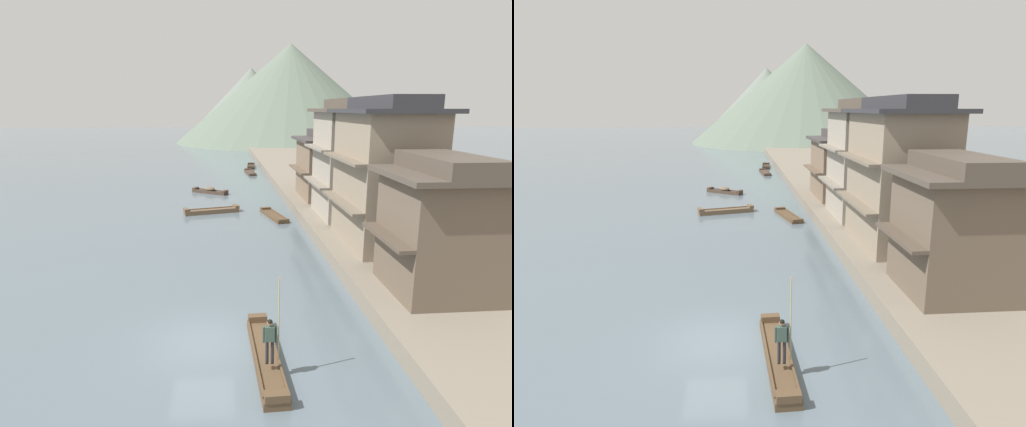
{
  "view_description": "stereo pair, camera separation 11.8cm",
  "coord_description": "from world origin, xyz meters",
  "views": [
    {
      "loc": [
        0.82,
        -15.49,
        8.89
      ],
      "look_at": [
        3.31,
        13.89,
        1.75
      ],
      "focal_mm": 30.64,
      "sensor_mm": 36.0,
      "label": 1
    },
    {
      "loc": [
        0.94,
        -15.5,
        8.89
      ],
      "look_at": [
        3.31,
        13.89,
        1.75
      ],
      "focal_mm": 30.64,
      "sensor_mm": 36.0,
      "label": 2
    }
  ],
  "objects": [
    {
      "name": "ground_plane",
      "position": [
        0.0,
        0.0,
        0.0
      ],
      "size": [
        400.0,
        400.0,
        0.0
      ],
      "primitive_type": "plane",
      "color": "slate"
    },
    {
      "name": "riverbank_right",
      "position": [
        16.1,
        30.0,
        0.41
      ],
      "size": [
        18.0,
        110.0,
        0.81
      ],
      "primitive_type": "cube",
      "color": "slate",
      "rests_on": "ground"
    },
    {
      "name": "boat_midriver_drifting",
      "position": [
        5.31,
        19.7,
        0.12
      ],
      "size": [
        2.0,
        4.8,
        0.37
      ],
      "color": "brown",
      "rests_on": "ground"
    },
    {
      "name": "house_waterfront_tall",
      "position": [
        10.59,
        16.62,
        5.12
      ],
      "size": [
        5.55,
        6.7,
        8.74
      ],
      "color": "gray",
      "rests_on": "riverbank_right"
    },
    {
      "name": "hill_far_centre",
      "position": [
        19.97,
        103.36,
        12.61
      ],
      "size": [
        60.69,
        60.69,
        25.22
      ],
      "primitive_type": "cone",
      "color": "#5B6B5B",
      "rests_on": "ground"
    },
    {
      "name": "hill_far_west",
      "position": [
        10.95,
        120.77,
        10.3
      ],
      "size": [
        40.42,
        40.42,
        20.6
      ],
      "primitive_type": "cone",
      "color": "slate",
      "rests_on": "ground"
    },
    {
      "name": "boat_moored_second",
      "position": [
        5.12,
        44.95,
        0.12
      ],
      "size": [
        1.43,
        5.32,
        0.37
      ],
      "color": "#423328",
      "rests_on": "ground"
    },
    {
      "name": "boat_moored_nearest",
      "position": [
        5.71,
        51.19,
        0.15
      ],
      "size": [
        1.51,
        4.88,
        0.47
      ],
      "color": "#33281E",
      "rests_on": "ground"
    },
    {
      "name": "house_waterfront_nearest",
      "position": [
        10.53,
        2.29,
        3.84
      ],
      "size": [
        5.43,
        5.41,
        6.14
      ],
      "color": "brown",
      "rests_on": "riverbank_right"
    },
    {
      "name": "boat_foreground_poled",
      "position": [
        2.35,
        -1.55,
        0.18
      ],
      "size": [
        1.01,
        5.46,
        0.56
      ],
      "color": "brown",
      "rests_on": "ground"
    },
    {
      "name": "house_waterfront_second",
      "position": [
        10.56,
        9.51,
        5.11
      ],
      "size": [
        5.5,
        7.7,
        8.74
      ],
      "color": "gray",
      "rests_on": "riverbank_right"
    },
    {
      "name": "boat_moored_third",
      "position": [
        0.09,
        21.63,
        0.19
      ],
      "size": [
        4.89,
        2.14,
        0.57
      ],
      "color": "brown",
      "rests_on": "ground"
    },
    {
      "name": "house_waterfront_narrow",
      "position": [
        11.04,
        23.9,
        3.81
      ],
      "size": [
        6.44,
        7.23,
        6.14
      ],
      "color": "#75604C",
      "rests_on": "riverbank_right"
    },
    {
      "name": "boat_moored_far",
      "position": [
        -0.21,
        30.75,
        0.25
      ],
      "size": [
        3.92,
        3.03,
        0.7
      ],
      "color": "#423328",
      "rests_on": "ground"
    },
    {
      "name": "boatman_person",
      "position": [
        2.4,
        -2.5,
        1.56
      ],
      "size": [
        0.57,
        0.27,
        3.04
      ],
      "color": "black",
      "rests_on": "boat_foreground_poled"
    }
  ]
}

